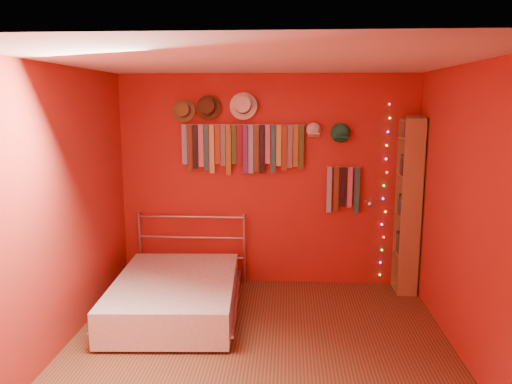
% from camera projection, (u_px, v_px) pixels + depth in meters
% --- Properties ---
extents(ground, '(3.50, 3.50, 0.00)m').
position_uv_depth(ground, '(258.00, 351.00, 4.43)').
color(ground, '#4F2D1B').
rests_on(ground, ground).
extents(back_wall, '(3.50, 0.02, 2.50)m').
position_uv_depth(back_wall, '(267.00, 181.00, 5.92)').
color(back_wall, '#A7241B').
rests_on(back_wall, ground).
extents(right_wall, '(0.02, 3.50, 2.50)m').
position_uv_depth(right_wall, '(471.00, 216.00, 4.09)').
color(right_wall, '#A7241B').
rests_on(right_wall, ground).
extents(left_wall, '(0.02, 3.50, 2.50)m').
position_uv_depth(left_wall, '(57.00, 210.00, 4.32)').
color(left_wall, '#A7241B').
rests_on(left_wall, ground).
extents(ceiling, '(3.50, 3.50, 0.02)m').
position_uv_depth(ceiling, '(258.00, 61.00, 3.98)').
color(ceiling, white).
rests_on(ceiling, back_wall).
extents(tie_rack, '(1.45, 0.03, 0.59)m').
position_uv_depth(tie_rack, '(242.00, 146.00, 5.80)').
color(tie_rack, '#A7A7AC').
rests_on(tie_rack, back_wall).
extents(small_tie_rack, '(0.40, 0.03, 0.55)m').
position_uv_depth(small_tie_rack, '(343.00, 188.00, 5.81)').
color(small_tie_rack, '#A7A7AC').
rests_on(small_tie_rack, back_wall).
extents(fedora_olive, '(0.27, 0.15, 0.27)m').
position_uv_depth(fedora_olive, '(183.00, 110.00, 5.74)').
color(fedora_olive, olive).
rests_on(fedora_olive, back_wall).
extents(fedora_brown, '(0.29, 0.16, 0.28)m').
position_uv_depth(fedora_brown, '(208.00, 107.00, 5.72)').
color(fedora_brown, '#463119').
rests_on(fedora_brown, back_wall).
extents(fedora_white, '(0.32, 0.17, 0.31)m').
position_uv_depth(fedora_white, '(243.00, 105.00, 5.68)').
color(fedora_white, white).
rests_on(fedora_white, back_wall).
extents(cap_white, '(0.17, 0.22, 0.17)m').
position_uv_depth(cap_white, '(314.00, 130.00, 5.73)').
color(cap_white, white).
rests_on(cap_white, back_wall).
extents(cap_green, '(0.20, 0.25, 0.20)m').
position_uv_depth(cap_green, '(340.00, 133.00, 5.71)').
color(cap_green, '#186E43').
rests_on(cap_green, back_wall).
extents(fairy_lights, '(0.06, 0.02, 2.05)m').
position_uv_depth(fairy_lights, '(385.00, 192.00, 5.82)').
color(fairy_lights, '#FF3333').
rests_on(fairy_lights, back_wall).
extents(reading_lamp, '(0.08, 0.33, 0.10)m').
position_uv_depth(reading_lamp, '(369.00, 203.00, 5.64)').
color(reading_lamp, '#A7A7AC').
rests_on(reading_lamp, back_wall).
extents(bookshelf, '(0.25, 0.34, 2.00)m').
position_uv_depth(bookshelf, '(412.00, 206.00, 5.64)').
color(bookshelf, olive).
rests_on(bookshelf, ground).
extents(bed, '(1.41, 1.84, 0.87)m').
position_uv_depth(bed, '(175.00, 295.00, 5.17)').
color(bed, '#A7A7AC').
rests_on(bed, ground).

